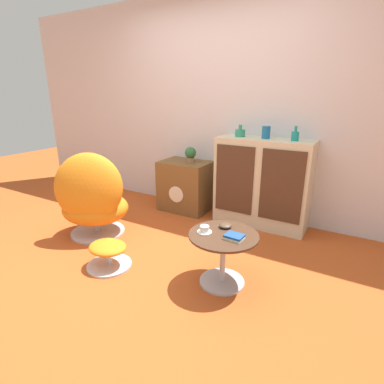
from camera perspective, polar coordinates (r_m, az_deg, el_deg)
ground_plane at (r=2.84m, az=-9.63°, el=-13.25°), size 12.00×12.00×0.00m
wall_back at (r=3.79m, az=5.47°, el=15.66°), size 6.40×0.06×2.60m
sideboard at (r=3.48m, az=13.19°, el=1.68°), size 1.04×0.40×1.00m
tv_console at (r=3.90m, az=-1.24°, el=1.19°), size 0.63×0.46×0.64m
egg_chair at (r=3.30m, az=-18.46°, el=-1.27°), size 0.92×0.90×0.94m
ottoman at (r=2.79m, az=-15.69°, el=-10.92°), size 0.39×0.39×0.23m
coffee_table at (r=2.42m, az=5.92°, el=-11.25°), size 0.55×0.55×0.44m
vase_leftmost at (r=3.47m, az=9.16°, el=11.11°), size 0.11×0.11×0.13m
vase_inner_left at (r=3.37m, az=13.92°, el=10.96°), size 0.09×0.09×0.13m
vase_inner_right at (r=3.30m, az=19.05°, el=10.09°), size 0.08×0.08×0.15m
potted_plant at (r=3.76m, az=-0.29°, el=7.25°), size 0.14×0.14×0.19m
teacup at (r=2.36m, az=2.40°, el=-7.19°), size 0.12×0.12×0.05m
book_stack at (r=2.28m, az=8.04°, el=-8.48°), size 0.14×0.12×0.03m
bowl at (r=2.45m, az=6.37°, el=-6.35°), size 0.10×0.10×0.04m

